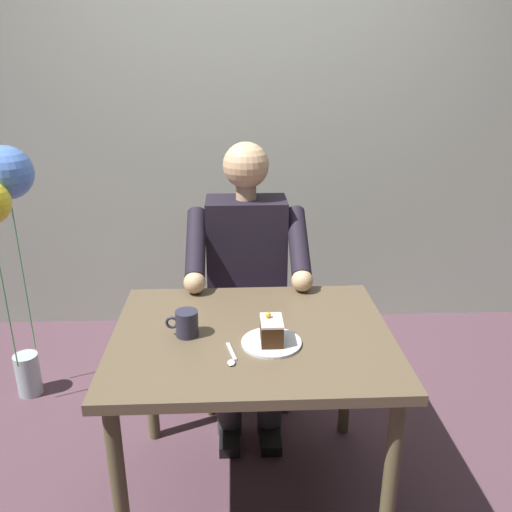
{
  "coord_description": "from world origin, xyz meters",
  "views": [
    {
      "loc": [
        0.06,
        1.62,
        1.6
      ],
      "look_at": [
        -0.02,
        -0.1,
        0.95
      ],
      "focal_mm": 36.73,
      "sensor_mm": 36.0,
      "label": 1
    }
  ],
  "objects_px": {
    "coffee_cup": "(186,323)",
    "dessert_spoon": "(231,357)",
    "dining_table": "(252,354)",
    "chair": "(246,296)",
    "seated_person": "(247,279)",
    "balloon_display": "(4,210)",
    "cake_slice": "(271,330)"
  },
  "relations": [
    {
      "from": "chair",
      "to": "seated_person",
      "type": "bearing_deg",
      "value": 90.0
    },
    {
      "from": "dessert_spoon",
      "to": "coffee_cup",
      "type": "bearing_deg",
      "value": -45.99
    },
    {
      "from": "seated_person",
      "to": "dessert_spoon",
      "type": "relative_size",
      "value": 8.88
    },
    {
      "from": "dining_table",
      "to": "coffee_cup",
      "type": "xyz_separation_m",
      "value": [
        0.23,
        0.01,
        0.13
      ]
    },
    {
      "from": "dining_table",
      "to": "dessert_spoon",
      "type": "xyz_separation_m",
      "value": [
        0.07,
        0.16,
        0.09
      ]
    },
    {
      "from": "chair",
      "to": "dessert_spoon",
      "type": "xyz_separation_m",
      "value": [
        0.07,
        0.9,
        0.2
      ]
    },
    {
      "from": "dining_table",
      "to": "cake_slice",
      "type": "relative_size",
      "value": 8.92
    },
    {
      "from": "chair",
      "to": "cake_slice",
      "type": "xyz_separation_m",
      "value": [
        -0.06,
        0.82,
        0.25
      ]
    },
    {
      "from": "dining_table",
      "to": "chair",
      "type": "height_order",
      "value": "chair"
    },
    {
      "from": "chair",
      "to": "dessert_spoon",
      "type": "distance_m",
      "value": 0.93
    },
    {
      "from": "coffee_cup",
      "to": "balloon_display",
      "type": "height_order",
      "value": "balloon_display"
    },
    {
      "from": "coffee_cup",
      "to": "seated_person",
      "type": "bearing_deg",
      "value": -111.59
    },
    {
      "from": "balloon_display",
      "to": "dining_table",
      "type": "bearing_deg",
      "value": 147.02
    },
    {
      "from": "seated_person",
      "to": "balloon_display",
      "type": "distance_m",
      "value": 1.14
    },
    {
      "from": "seated_person",
      "to": "dessert_spoon",
      "type": "height_order",
      "value": "seated_person"
    },
    {
      "from": "dining_table",
      "to": "cake_slice",
      "type": "distance_m",
      "value": 0.17
    },
    {
      "from": "cake_slice",
      "to": "dessert_spoon",
      "type": "height_order",
      "value": "cake_slice"
    },
    {
      "from": "dining_table",
      "to": "chair",
      "type": "bearing_deg",
      "value": -90.0
    },
    {
      "from": "dining_table",
      "to": "coffee_cup",
      "type": "distance_m",
      "value": 0.26
    },
    {
      "from": "coffee_cup",
      "to": "dessert_spoon",
      "type": "distance_m",
      "value": 0.23
    },
    {
      "from": "dessert_spoon",
      "to": "balloon_display",
      "type": "height_order",
      "value": "balloon_display"
    },
    {
      "from": "seated_person",
      "to": "balloon_display",
      "type": "height_order",
      "value": "seated_person"
    },
    {
      "from": "seated_person",
      "to": "coffee_cup",
      "type": "xyz_separation_m",
      "value": [
        0.23,
        0.57,
        0.09
      ]
    },
    {
      "from": "dessert_spoon",
      "to": "balloon_display",
      "type": "bearing_deg",
      "value": -40.62
    },
    {
      "from": "dessert_spoon",
      "to": "dining_table",
      "type": "bearing_deg",
      "value": -113.8
    },
    {
      "from": "seated_person",
      "to": "balloon_display",
      "type": "relative_size",
      "value": 1.02
    },
    {
      "from": "coffee_cup",
      "to": "dessert_spoon",
      "type": "relative_size",
      "value": 0.79
    },
    {
      "from": "dining_table",
      "to": "chair",
      "type": "distance_m",
      "value": 0.75
    },
    {
      "from": "chair",
      "to": "dining_table",
      "type": "bearing_deg",
      "value": 90.0
    },
    {
      "from": "cake_slice",
      "to": "dining_table",
      "type": "bearing_deg",
      "value": -51.86
    },
    {
      "from": "seated_person",
      "to": "balloon_display",
      "type": "bearing_deg",
      "value": -7.38
    },
    {
      "from": "chair",
      "to": "cake_slice",
      "type": "distance_m",
      "value": 0.86
    }
  ]
}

